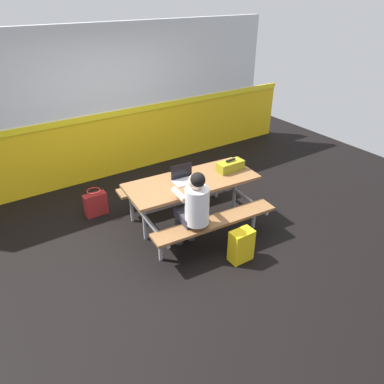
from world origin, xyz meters
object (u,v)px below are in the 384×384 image
laptop_silver (184,178)px  tote_bag_bright (96,204)px  backpack_dark (241,246)px  toolbox_grey (230,166)px  picnic_table_main (192,191)px  student_nearer (194,206)px

laptop_silver → tote_bag_bright: size_ratio=0.78×
laptop_silver → backpack_dark: bearing=-79.7°
laptop_silver → toolbox_grey: size_ratio=0.84×
picnic_table_main → student_nearer: bearing=-121.1°
backpack_dark → tote_bag_bright: bearing=120.0°
backpack_dark → laptop_silver: bearing=100.3°
student_nearer → toolbox_grey: size_ratio=3.02×
laptop_silver → student_nearer: bearing=-110.7°
picnic_table_main → tote_bag_bright: 1.55m
toolbox_grey → picnic_table_main: bearing=175.6°
laptop_silver → backpack_dark: (0.19, -1.04, -0.57)m
student_nearer → laptop_silver: student_nearer is taller
picnic_table_main → laptop_silver: (-0.10, 0.05, 0.21)m
backpack_dark → tote_bag_bright: (-1.17, 2.03, -0.02)m
student_nearer → tote_bag_bright: size_ratio=2.81×
toolbox_grey → student_nearer: bearing=-153.1°
laptop_silver → tote_bag_bright: 1.51m
picnic_table_main → backpack_dark: (0.09, -1.00, -0.36)m
laptop_silver → picnic_table_main: bearing=-23.7°
picnic_table_main → tote_bag_bright: picnic_table_main is taller
picnic_table_main → backpack_dark: picnic_table_main is taller
backpack_dark → tote_bag_bright: 2.34m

